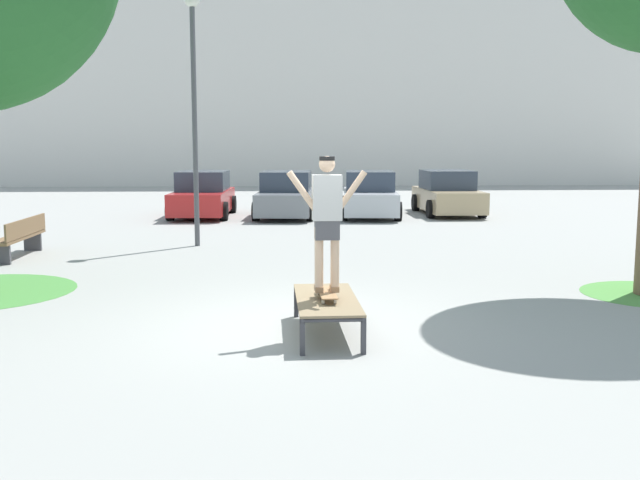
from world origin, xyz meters
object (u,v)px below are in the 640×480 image
object	(u,v)px
skateboard	(327,293)
car_silver	(370,196)
skate_box	(327,302)
car_grey	(286,196)
light_post	(194,81)
park_bench	(20,236)
car_red	(203,196)
car_tan	(447,194)
skater	(327,214)

from	to	relation	value
skateboard	car_silver	size ratio (longest dim) A/B	0.19
skate_box	car_silver	world-z (taller)	car_silver
car_grey	car_silver	bearing A→B (deg)	-0.66
skate_box	light_post	size ratio (longest dim) A/B	0.33
car_grey	park_bench	bearing A→B (deg)	-124.71
light_post	car_grey	bearing A→B (deg)	72.15
car_red	car_grey	xyz separation A→B (m)	(2.77, -0.29, 0.00)
car_tan	park_bench	world-z (taller)	car_tan
skate_box	skater	xyz separation A→B (m)	(0.00, -0.05, 1.12)
skate_box	skater	bearing A→B (deg)	-89.10
car_red	skateboard	bearing A→B (deg)	-78.23
skateboard	car_red	world-z (taller)	car_red
skate_box	car_red	world-z (taller)	car_red
park_bench	light_post	world-z (taller)	light_post
skater	skateboard	bearing A→B (deg)	-87.99
skater	light_post	xyz separation A→B (m)	(-2.55, 8.13, 2.29)
car_tan	park_bench	bearing A→B (deg)	-141.77
skate_box	skater	distance (m)	1.12
car_grey	park_bench	distance (m)	10.06
skateboard	car_silver	bearing A→B (deg)	80.87
skateboard	light_post	distance (m)	9.14
car_grey	park_bench	world-z (taller)	car_grey
car_red	park_bench	xyz separation A→B (m)	(-2.96, -8.56, -0.24)
skateboard	light_post	bearing A→B (deg)	107.41
skate_box	park_bench	world-z (taller)	park_bench
park_bench	skater	bearing A→B (deg)	-47.15
skater	car_grey	world-z (taller)	skater
skate_box	car_grey	bearing A→B (deg)	91.49
car_silver	light_post	size ratio (longest dim) A/B	0.74
skate_box	skateboard	xyz separation A→B (m)	(0.00, -0.05, 0.12)
skateboard	light_post	xyz separation A→B (m)	(-2.55, 8.13, 3.29)
skater	car_red	distance (m)	15.49
car_silver	park_bench	world-z (taller)	car_silver
car_tan	light_post	distance (m)	11.08
park_bench	skate_box	bearing A→B (deg)	-46.92
skater	car_silver	xyz separation A→B (m)	(2.38, 14.82, -0.84)
car_silver	car_tan	bearing A→B (deg)	12.91
skateboard	car_red	bearing A→B (deg)	101.77
car_grey	park_bench	xyz separation A→B (m)	(-5.73, -8.27, -0.24)
skater	car_red	size ratio (longest dim) A/B	0.40
car_grey	skate_box	bearing A→B (deg)	-88.51
park_bench	car_grey	bearing A→B (deg)	55.29
car_red	car_tan	bearing A→B (deg)	2.14
skateboard	light_post	world-z (taller)	light_post
light_post	skateboard	bearing A→B (deg)	-72.59
skater	park_bench	world-z (taller)	skater
skate_box	car_red	distance (m)	15.42
skateboard	skater	world-z (taller)	skater
skater	light_post	size ratio (longest dim) A/B	0.29
skate_box	car_red	xyz separation A→B (m)	(-3.15, 15.09, 0.28)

